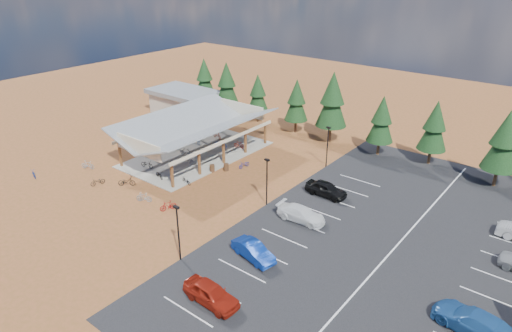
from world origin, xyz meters
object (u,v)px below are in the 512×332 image
at_px(bike_11, 168,206).
at_px(car_3, 301,214).
at_px(bike_14, 244,164).
at_px(car_4, 326,189).
at_px(bike_2, 196,140).
at_px(trash_bin_0, 212,168).
at_px(bike_0, 147,164).
at_px(lamp_post_2, 328,144).
at_px(car_7, 475,322).
at_px(bike_12, 127,182).
at_px(bike_6, 221,144).
at_px(car_1, 253,251).
at_px(bike_pavilion, 196,127).
at_px(bike_3, 217,135).
at_px(car_0, 211,294).
at_px(bike_13, 144,197).
at_px(bike_5, 195,161).
at_px(bike_1, 186,151).
at_px(bike_9, 88,165).
at_px(lamp_post_0, 178,229).
at_px(bike_4, 159,175).
at_px(outbuilding, 184,101).
at_px(bike_8, 98,181).
at_px(bike_10, 34,174).
at_px(bike_16, 186,181).
at_px(trash_bin_1, 226,167).
at_px(bike_7, 239,145).
at_px(lamp_post_1, 267,179).

xyz_separation_m(bike_11, car_3, (11.58, 6.59, 0.22)).
relative_size(bike_14, car_4, 0.36).
bearing_deg(bike_2, trash_bin_0, -120.97).
xyz_separation_m(bike_0, bike_14, (9.10, 7.41, -0.13)).
height_order(lamp_post_2, car_7, lamp_post_2).
distance_m(bike_12, car_3, 20.19).
height_order(bike_6, car_1, car_1).
relative_size(bike_pavilion, car_1, 4.48).
height_order(bike_3, car_7, car_7).
bearing_deg(bike_0, car_4, -81.33).
bearing_deg(car_0, bike_13, 68.94).
relative_size(bike_14, car_7, 0.29).
relative_size(bike_13, car_3, 0.36).
xyz_separation_m(bike_5, bike_6, (-1.35, 6.21, -0.04)).
bearing_deg(bike_11, bike_1, 151.57).
bearing_deg(bike_9, trash_bin_0, -78.22).
bearing_deg(lamp_post_0, bike_4, 145.41).
relative_size(outbuilding, car_7, 1.92).
relative_size(bike_pavilion, bike_0, 11.08).
bearing_deg(bike_14, bike_2, 177.77).
relative_size(lamp_post_0, bike_8, 3.13).
bearing_deg(car_0, bike_2, 49.21).
distance_m(bike_3, bike_12, 17.01).
bearing_deg(bike_10, bike_8, 132.24).
relative_size(bike_6, car_4, 0.42).
relative_size(bike_1, bike_2, 1.01).
bearing_deg(bike_14, bike_16, -99.04).
bearing_deg(bike_1, car_7, -120.31).
bearing_deg(bike_13, trash_bin_1, 146.27).
distance_m(outbuilding, bike_16, 26.16).
height_order(lamp_post_2, bike_14, lamp_post_2).
relative_size(bike_7, car_7, 0.27).
bearing_deg(bike_9, car_1, -116.94).
height_order(bike_2, bike_12, bike_12).
bearing_deg(bike_14, bike_6, 163.43).
relative_size(bike_9, car_3, 0.35).
distance_m(bike_6, car_7, 38.35).
relative_size(bike_2, car_0, 0.36).
bearing_deg(lamp_post_2, lamp_post_1, -90.00).
bearing_deg(lamp_post_2, bike_10, -136.68).
distance_m(bike_12, car_0, 22.05).
relative_size(bike_4, bike_5, 0.90).
relative_size(lamp_post_0, lamp_post_1, 1.00).
xyz_separation_m(lamp_post_1, car_7, (21.61, -5.38, -2.10)).
relative_size(trash_bin_1, bike_14, 0.55).
relative_size(lamp_post_1, bike_11, 2.97).
bearing_deg(bike_9, trash_bin_1, -76.67).
bearing_deg(trash_bin_0, car_7, -13.75).
relative_size(bike_12, car_3, 0.39).
xyz_separation_m(bike_9, bike_14, (14.56, 11.94, -0.09)).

